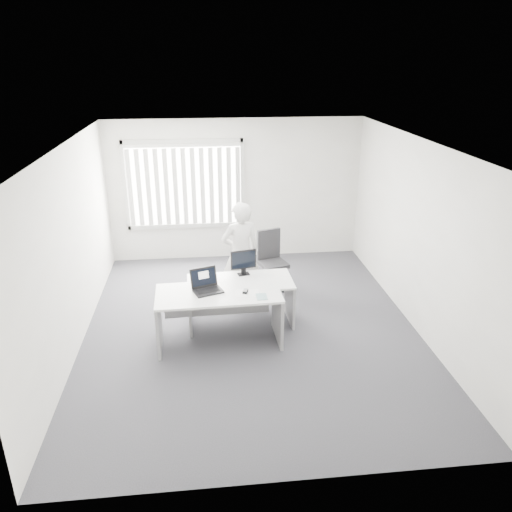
{
  "coord_description": "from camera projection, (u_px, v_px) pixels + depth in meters",
  "views": [
    {
      "loc": [
        -0.66,
        -6.67,
        3.91
      ],
      "look_at": [
        0.09,
        0.15,
        1.13
      ],
      "focal_mm": 35.0,
      "sensor_mm": 36.0,
      "label": 1
    }
  ],
  "objects": [
    {
      "name": "booklet",
      "position": [
        262.0,
        297.0,
        6.88
      ],
      "size": [
        0.15,
        0.2,
        0.01
      ],
      "primitive_type": "cube",
      "rotation": [
        0.0,
        0.0,
        0.02
      ],
      "color": "silver",
      "rests_on": "desk_near"
    },
    {
      "name": "mouse",
      "position": [
        245.0,
        291.0,
        7.0
      ],
      "size": [
        0.09,
        0.12,
        0.04
      ],
      "primitive_type": null,
      "rotation": [
        0.0,
        0.0,
        -0.29
      ],
      "color": "#ACADAF",
      "rests_on": "paper_sheet"
    },
    {
      "name": "wall_back",
      "position": [
        236.0,
        190.0,
        9.91
      ],
      "size": [
        5.0,
        0.02,
        2.8
      ],
      "primitive_type": "cube",
      "color": "silver",
      "rests_on": "ground"
    },
    {
      "name": "person",
      "position": [
        241.0,
        253.0,
        8.2
      ],
      "size": [
        0.71,
        0.54,
        1.74
      ],
      "primitive_type": "imported",
      "rotation": [
        0.0,
        0.0,
        3.34
      ],
      "color": "silver",
      "rests_on": "ground"
    },
    {
      "name": "monitor",
      "position": [
        243.0,
        263.0,
        7.69
      ],
      "size": [
        0.42,
        0.2,
        0.4
      ],
      "primitive_type": null,
      "rotation": [
        0.0,
        0.0,
        0.2
      ],
      "color": "black",
      "rests_on": "desk_far"
    },
    {
      "name": "office_chair",
      "position": [
        272.0,
        270.0,
        8.94
      ],
      "size": [
        0.73,
        0.73,
        1.04
      ],
      "rotation": [
        0.0,
        0.0,
        0.29
      ],
      "color": "black",
      "rests_on": "ground"
    },
    {
      "name": "window",
      "position": [
        185.0,
        185.0,
        9.72
      ],
      "size": [
        2.32,
        0.06,
        1.76
      ],
      "primitive_type": "cube",
      "color": "#B5B5B0",
      "rests_on": "wall_back"
    },
    {
      "name": "wall_left",
      "position": [
        71.0,
        250.0,
        6.89
      ],
      "size": [
        0.02,
        6.0,
        2.8
      ],
      "primitive_type": "cube",
      "color": "silver",
      "rests_on": "ground"
    },
    {
      "name": "wall_right",
      "position": [
        418.0,
        236.0,
        7.4
      ],
      "size": [
        0.02,
        6.0,
        2.8
      ],
      "primitive_type": "cube",
      "color": "silver",
      "rests_on": "ground"
    },
    {
      "name": "paper_sheet",
      "position": [
        247.0,
        293.0,
        7.0
      ],
      "size": [
        0.35,
        0.26,
        0.0
      ],
      "primitive_type": "cube",
      "rotation": [
        0.0,
        0.0,
        -0.07
      ],
      "color": "white",
      "rests_on": "desk_near"
    },
    {
      "name": "wall_front",
      "position": [
        285.0,
        362.0,
        4.38
      ],
      "size": [
        5.0,
        0.02,
        2.8
      ],
      "primitive_type": "cube",
      "color": "silver",
      "rests_on": "ground"
    },
    {
      "name": "laptop",
      "position": [
        208.0,
        282.0,
        6.97
      ],
      "size": [
        0.48,
        0.46,
        0.3
      ],
      "primitive_type": null,
      "rotation": [
        0.0,
        0.0,
        0.34
      ],
      "color": "black",
      "rests_on": "desk_near"
    },
    {
      "name": "ceiling",
      "position": [
        250.0,
        144.0,
        6.62
      ],
      "size": [
        5.0,
        6.0,
        0.02
      ],
      "primitive_type": "cube",
      "color": "silver",
      "rests_on": "wall_back"
    },
    {
      "name": "keyboard",
      "position": [
        247.0,
        285.0,
        7.4
      ],
      "size": [
        0.51,
        0.32,
        0.02
      ],
      "primitive_type": "cube",
      "rotation": [
        0.0,
        0.0,
        0.35
      ],
      "color": "black",
      "rests_on": "desk_far"
    },
    {
      "name": "ground",
      "position": [
        251.0,
        328.0,
        7.67
      ],
      "size": [
        6.0,
        6.0,
        0.0
      ],
      "primitive_type": "plane",
      "color": "#515158",
      "rests_on": "ground"
    },
    {
      "name": "blinds",
      "position": [
        185.0,
        187.0,
        9.67
      ],
      "size": [
        2.2,
        0.1,
        1.5
      ],
      "primitive_type": null,
      "color": "silver",
      "rests_on": "wall_back"
    },
    {
      "name": "desk_near",
      "position": [
        219.0,
        307.0,
        7.1
      ],
      "size": [
        1.78,
        0.88,
        0.8
      ],
      "rotation": [
        0.0,
        0.0,
        0.03
      ],
      "color": "white",
      "rests_on": "ground"
    },
    {
      "name": "desk_far",
      "position": [
        240.0,
        293.0,
        7.63
      ],
      "size": [
        1.61,
        0.79,
        0.73
      ],
      "rotation": [
        0.0,
        0.0,
        0.03
      ],
      "color": "white",
      "rests_on": "ground"
    }
  ]
}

